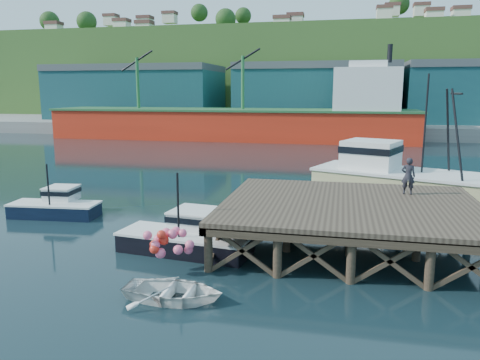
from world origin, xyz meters
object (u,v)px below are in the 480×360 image
(boat_black, at_px, (188,236))
(dinghy, at_px, (173,291))
(dockworker, at_px, (408,176))
(boat_navy, at_px, (56,205))
(trawler, at_px, (407,178))

(boat_black, distance_m, dinghy, 5.37)
(boat_black, distance_m, dockworker, 11.55)
(boat_navy, xyz_separation_m, boat_black, (9.60, -4.18, 0.05))
(boat_navy, bearing_deg, trawler, 15.38)
(boat_black, relative_size, dinghy, 1.79)
(dinghy, bearing_deg, boat_navy, 49.17)
(boat_black, relative_size, dockworker, 3.40)
(trawler, bearing_deg, boat_navy, -138.37)
(boat_navy, distance_m, trawler, 22.11)
(boat_black, xyz_separation_m, dockworker, (10.22, 4.85, 2.37))
(boat_black, relative_size, trawler, 0.48)
(dinghy, height_order, dockworker, dockworker)
(dinghy, distance_m, dockworker, 13.76)
(boat_navy, xyz_separation_m, dockworker, (19.81, 0.67, 2.42))
(boat_navy, bearing_deg, boat_black, -28.37)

